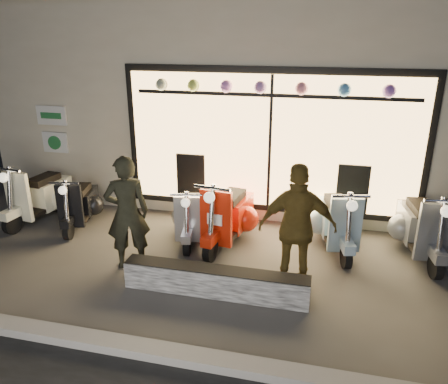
# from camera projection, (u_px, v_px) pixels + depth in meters

# --- Properties ---
(ground) EXTENTS (40.00, 40.00, 0.00)m
(ground) POSITION_uv_depth(u_px,v_px,m) (198.00, 267.00, 6.78)
(ground) COLOR #383533
(ground) RESTS_ON ground
(kerb) EXTENTS (40.00, 0.25, 0.12)m
(kerb) POSITION_uv_depth(u_px,v_px,m) (148.00, 350.00, 4.94)
(kerb) COLOR slate
(kerb) RESTS_ON ground
(shop_building) EXTENTS (10.20, 6.23, 4.20)m
(shop_building) POSITION_uv_depth(u_px,v_px,m) (255.00, 89.00, 10.58)
(shop_building) COLOR beige
(shop_building) RESTS_ON ground
(graffiti_barrier) EXTENTS (2.58, 0.28, 0.40)m
(graffiti_barrier) POSITION_uv_depth(u_px,v_px,m) (216.00, 281.00, 6.02)
(graffiti_barrier) COLOR black
(graffiti_barrier) RESTS_ON ground
(scooter_silver) EXTENTS (0.62, 1.40, 1.00)m
(scooter_silver) POSITION_uv_depth(u_px,v_px,m) (192.00, 215.00, 7.69)
(scooter_silver) COLOR black
(scooter_silver) RESTS_ON ground
(scooter_red) EXTENTS (0.68, 1.65, 1.18)m
(scooter_red) POSITION_uv_depth(u_px,v_px,m) (230.00, 214.00, 7.54)
(scooter_red) COLOR black
(scooter_red) RESTS_ON ground
(scooter_black) EXTENTS (0.64, 1.40, 0.99)m
(scooter_black) POSITION_uv_depth(u_px,v_px,m) (81.00, 203.00, 8.21)
(scooter_black) COLOR black
(scooter_black) RESTS_ON ground
(scooter_cream) EXTENTS (0.65, 1.62, 1.15)m
(scooter_cream) POSITION_uv_depth(u_px,v_px,m) (44.00, 194.00, 8.47)
(scooter_cream) COLOR black
(scooter_cream) RESTS_ON ground
(scooter_blue) EXTENTS (0.73, 1.58, 1.12)m
(scooter_blue) POSITION_uv_depth(u_px,v_px,m) (336.00, 219.00, 7.37)
(scooter_blue) COLOR black
(scooter_blue) RESTS_ON ground
(scooter_grey) EXTENTS (0.66, 1.64, 1.17)m
(scooter_grey) POSITION_uv_depth(u_px,v_px,m) (420.00, 225.00, 7.11)
(scooter_grey) COLOR black
(scooter_grey) RESTS_ON ground
(man) EXTENTS (0.77, 0.67, 1.78)m
(man) POSITION_uv_depth(u_px,v_px,m) (127.00, 213.00, 6.52)
(man) COLOR black
(man) RESTS_ON ground
(woman) EXTENTS (1.12, 0.59, 1.83)m
(woman) POSITION_uv_depth(u_px,v_px,m) (297.00, 227.00, 5.99)
(woman) COLOR brown
(woman) RESTS_ON ground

